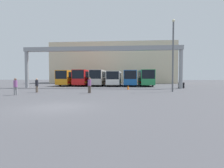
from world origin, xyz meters
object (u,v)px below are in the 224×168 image
at_px(bus_slot_0, 70,77).
at_px(bus_slot_5, 145,77).
at_px(bus_slot_2, 100,77).
at_px(tire_stack, 181,85).
at_px(lamp_post, 173,53).
at_px(pedestrian_mid_right, 15,86).
at_px(bus_slot_1, 85,77).
at_px(bus_slot_4, 130,77).
at_px(traffic_cone, 128,87).
at_px(pedestrian_mid_left, 89,85).
at_px(pedestrian_near_right, 37,85).
at_px(bus_slot_3, 114,78).

xyz_separation_m(bus_slot_0, bus_slot_5, (16.32, 0.24, 0.05)).
relative_size(bus_slot_0, bus_slot_2, 0.84).
distance_m(tire_stack, lamp_post, 9.06).
bearing_deg(lamp_post, bus_slot_0, 141.01).
xyz_separation_m(bus_slot_0, pedestrian_mid_right, (1.14, -20.35, -0.89)).
xyz_separation_m(bus_slot_1, bus_slot_5, (13.06, -0.33, -0.01)).
relative_size(bus_slot_5, pedestrian_mid_right, 6.18).
distance_m(bus_slot_4, traffic_cone, 11.23).
relative_size(pedestrian_mid_left, tire_stack, 1.73).
bearing_deg(pedestrian_mid_right, bus_slot_0, 45.08).
distance_m(bus_slot_1, bus_slot_4, 9.82).
relative_size(bus_slot_0, tire_stack, 9.86).
height_order(traffic_cone, lamp_post, lamp_post).
distance_m(bus_slot_1, bus_slot_2, 3.29).
relative_size(pedestrian_near_right, tire_stack, 1.63).
relative_size(pedestrian_mid_right, traffic_cone, 2.68).
distance_m(bus_slot_5, tire_stack, 9.37).
distance_m(pedestrian_mid_right, tire_stack, 24.02).
height_order(bus_slot_5, lamp_post, lamp_post).
height_order(bus_slot_4, pedestrian_mid_right, bus_slot_4).
height_order(tire_stack, lamp_post, lamp_post).
relative_size(bus_slot_3, bus_slot_4, 1.01).
xyz_separation_m(bus_slot_0, lamp_post, (18.18, -14.72, 3.06)).
distance_m(pedestrian_mid_right, pedestrian_near_right, 3.17).
bearing_deg(bus_slot_5, bus_slot_0, -179.15).
bearing_deg(tire_stack, bus_slot_1, 156.06).
xyz_separation_m(pedestrian_mid_right, pedestrian_near_right, (0.59, 3.11, -0.02)).
xyz_separation_m(bus_slot_5, pedestrian_mid_right, (-15.18, -20.59, -0.94)).
bearing_deg(bus_slot_4, bus_slot_0, 179.51).
relative_size(bus_slot_3, lamp_post, 1.12).
xyz_separation_m(bus_slot_2, tire_stack, (14.90, -8.45, -1.39)).
bearing_deg(bus_slot_1, bus_slot_3, -5.56).
bearing_deg(pedestrian_mid_left, bus_slot_2, 102.52).
bearing_deg(pedestrian_near_right, bus_slot_1, 178.21).
relative_size(bus_slot_3, tire_stack, 9.74).
bearing_deg(bus_slot_0, traffic_cone, -41.65).
bearing_deg(lamp_post, traffic_cone, 147.91).
bearing_deg(bus_slot_0, bus_slot_5, 0.85).
xyz_separation_m(pedestrian_mid_left, traffic_cone, (4.49, 6.11, -0.63)).
xyz_separation_m(bus_slot_2, pedestrian_mid_left, (1.62, -18.30, -0.92)).
distance_m(bus_slot_1, bus_slot_5, 13.06).
bearing_deg(bus_slot_2, lamp_post, -53.38).
xyz_separation_m(pedestrian_mid_right, traffic_cone, (11.49, 9.11, -0.60)).
xyz_separation_m(traffic_cone, tire_stack, (8.80, 3.75, 0.16)).
xyz_separation_m(bus_slot_5, pedestrian_near_right, (-14.59, -17.49, -0.97)).
xyz_separation_m(bus_slot_4, bus_slot_5, (3.26, 0.36, 0.06)).
distance_m(pedestrian_near_right, traffic_cone, 12.46).
relative_size(pedestrian_mid_right, pedestrian_near_right, 1.03).
relative_size(bus_slot_0, lamp_post, 1.14).
bearing_deg(bus_slot_4, bus_slot_1, 176.00).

